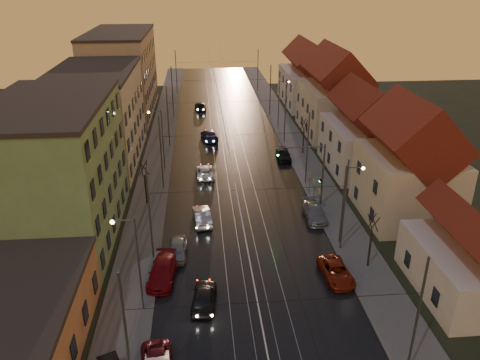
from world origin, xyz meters
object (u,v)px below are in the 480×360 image
object	(u,v)px
parked_right_0	(336,272)
driving_car_3	(209,135)
street_lamp_1	(347,197)
driving_car_0	(204,297)
parked_right_2	(283,154)
street_lamp_2	(160,134)
driving_car_4	(200,106)
traffic_light_mast	(314,167)
street_lamp_3	(281,99)
parked_right_1	(315,212)
parked_left_2	(162,272)
parked_left_3	(177,249)
driving_car_2	(205,172)
driving_car_1	(202,216)
street_lamp_0	(134,255)

from	to	relation	value
parked_right_0	driving_car_3	bearing A→B (deg)	100.94
street_lamp_1	driving_car_0	xyz separation A→B (m)	(-13.26, -7.84, -4.14)
driving_car_3	parked_right_2	xyz separation A→B (m)	(9.90, -9.14, -0.00)
street_lamp_2	parked_right_2	distance (m)	17.01
street_lamp_2	driving_car_4	world-z (taller)	street_lamp_2
traffic_light_mast	parked_right_2	size ratio (longest dim) A/B	1.59
street_lamp_3	driving_car_0	size ratio (longest dim) A/B	1.82
driving_car_0	driving_car_4	distance (m)	56.35
traffic_light_mast	parked_right_1	distance (m)	4.88
parked_left_2	parked_right_1	xyz separation A→B (m)	(15.18, 9.30, -0.03)
parked_left_3	parked_right_0	bearing A→B (deg)	-17.50
driving_car_2	parked_right_0	bearing A→B (deg)	112.49
parked_right_1	street_lamp_2	bearing A→B (deg)	139.11
driving_car_1	parked_right_1	bearing A→B (deg)	172.76
driving_car_1	parked_right_1	world-z (taller)	driving_car_1
street_lamp_2	parked_right_0	bearing A→B (deg)	-57.66
street_lamp_1	driving_car_2	xyz separation A→B (m)	(-12.71, 17.10, -4.23)
street_lamp_2	parked_right_2	size ratio (longest dim) A/B	1.76
driving_car_2	parked_right_2	world-z (taller)	parked_right_2
driving_car_1	parked_right_2	distance (m)	20.35
street_lamp_1	parked_right_0	bearing A→B (deg)	-111.82
driving_car_4	parked_left_2	xyz separation A→B (m)	(-3.73, -52.75, -0.01)
parked_left_2	parked_right_0	size ratio (longest dim) A/B	1.09
driving_car_3	parked_right_2	size ratio (longest dim) A/B	1.18
driving_car_0	parked_right_2	size ratio (longest dim) A/B	0.97
parked_right_1	traffic_light_mast	bearing A→B (deg)	83.26
street_lamp_3	parked_right_0	size ratio (longest dim) A/B	1.70
street_lamp_2	street_lamp_1	bearing A→B (deg)	-47.68
street_lamp_0	parked_right_2	xyz separation A→B (m)	(16.37, 30.09, -4.11)
street_lamp_3	traffic_light_mast	bearing A→B (deg)	-92.27
parked_left_3	driving_car_3	bearing A→B (deg)	84.67
driving_car_0	parked_left_2	bearing A→B (deg)	-39.48
driving_car_1	driving_car_2	xyz separation A→B (m)	(0.52, 11.87, -0.11)
driving_car_3	parked_right_2	distance (m)	13.48
street_lamp_0	driving_car_0	size ratio (longest dim) A/B	1.82
street_lamp_2	parked_right_0	world-z (taller)	street_lamp_2
driving_car_0	driving_car_3	xyz separation A→B (m)	(1.53, 39.07, 0.02)
street_lamp_0	driving_car_3	distance (m)	39.97
traffic_light_mast	driving_car_3	world-z (taller)	traffic_light_mast
street_lamp_0	parked_left_3	xyz separation A→B (m)	(2.65, 7.25, -4.18)
driving_car_0	parked_right_1	distance (m)	17.46
street_lamp_1	driving_car_0	size ratio (longest dim) A/B	1.82
driving_car_2	driving_car_1	bearing A→B (deg)	84.81
driving_car_0	parked_right_2	world-z (taller)	parked_right_2
street_lamp_3	driving_car_2	xyz separation A→B (m)	(-12.71, -18.90, -4.23)
street_lamp_1	driving_car_0	distance (m)	15.95
street_lamp_1	driving_car_1	size ratio (longest dim) A/B	1.73
parked_left_3	parked_left_2	bearing A→B (deg)	-106.39
driving_car_0	parked_left_3	world-z (taller)	driving_car_0
street_lamp_3	driving_car_0	xyz separation A→B (m)	(-13.26, -43.84, -4.14)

